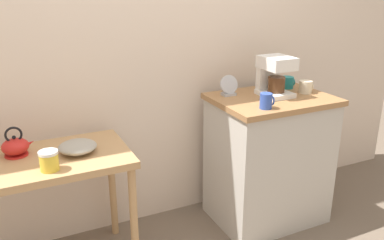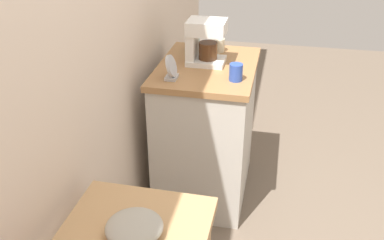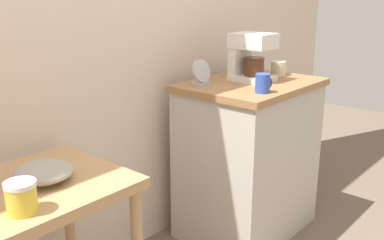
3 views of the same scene
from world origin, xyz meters
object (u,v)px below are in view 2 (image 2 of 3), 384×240
(bowl_stoneware, at_px, (134,227))
(mug_small_cream, at_px, (218,45))
(table_clock, at_px, (171,69))
(mug_dark_teal, at_px, (193,45))
(coffee_maker, at_px, (203,40))
(mug_blue, at_px, (236,72))

(bowl_stoneware, distance_m, mug_small_cream, 1.53)
(mug_small_cream, relative_size, table_clock, 0.70)
(bowl_stoneware, bearing_deg, mug_dark_teal, 4.29)
(bowl_stoneware, bearing_deg, coffee_maker, 0.38)
(coffee_maker, xyz_separation_m, mug_small_cream, (0.23, -0.05, -0.10))
(coffee_maker, distance_m, mug_small_cream, 0.26)
(mug_dark_teal, bearing_deg, coffee_maker, -152.79)
(mug_small_cream, bearing_deg, coffee_maker, 166.94)
(mug_small_cream, height_order, table_clock, table_clock)
(coffee_maker, bearing_deg, table_clock, 155.98)
(mug_blue, relative_size, mug_small_cream, 1.00)
(coffee_maker, bearing_deg, mug_small_cream, -13.06)
(mug_dark_teal, relative_size, mug_small_cream, 0.99)
(mug_dark_teal, relative_size, table_clock, 0.69)
(mug_small_cream, bearing_deg, table_clock, 160.84)
(coffee_maker, xyz_separation_m, mug_dark_teal, (0.20, 0.10, -0.10))
(coffee_maker, height_order, mug_blue, coffee_maker)
(bowl_stoneware, distance_m, table_clock, 1.05)
(mug_blue, xyz_separation_m, mug_small_cream, (0.44, 0.17, -0.00))
(bowl_stoneware, height_order, table_clock, table_clock)
(bowl_stoneware, distance_m, mug_dark_teal, 1.51)
(coffee_maker, relative_size, mug_small_cream, 2.76)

